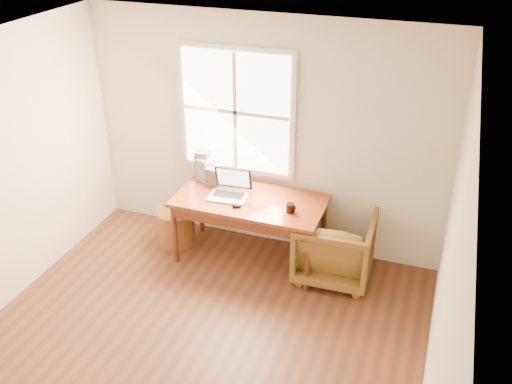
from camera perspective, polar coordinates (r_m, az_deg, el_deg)
room_shell at (r=4.47m, az=-8.22°, el=-3.91°), size 4.04×4.54×2.64m
desk at (r=6.05m, az=-0.64°, el=-0.87°), size 1.60×0.80×0.04m
armchair at (r=6.03m, az=7.88°, el=-5.42°), size 0.80×0.82×0.72m
wicker_stool at (r=6.64m, az=-7.96°, el=-3.52°), size 0.46×0.46×0.41m
laptop at (r=5.99m, az=-2.88°, el=0.80°), size 0.48×0.50×0.33m
mouse at (r=5.88m, az=-1.95°, el=-1.37°), size 0.11×0.08×0.03m
coffee_mug at (r=5.79m, az=3.44°, el=-1.59°), size 0.09×0.09×0.09m
cd_stack_a at (r=6.39m, az=-5.22°, el=2.25°), size 0.16×0.15×0.26m
cd_stack_b at (r=6.28m, az=-4.32°, el=1.51°), size 0.14×0.13×0.21m
cd_stack_c at (r=6.43m, az=-5.34°, el=2.73°), size 0.15×0.14×0.33m
cd_stack_d at (r=6.43m, az=-3.41°, el=2.13°), size 0.19×0.18×0.19m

